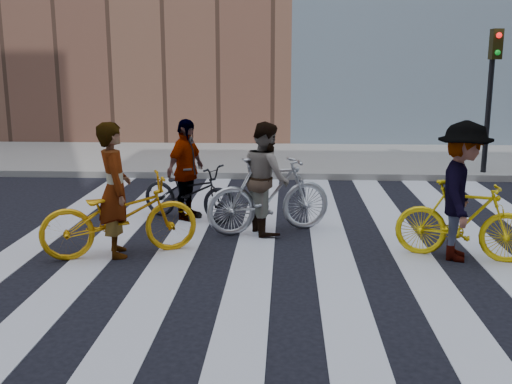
# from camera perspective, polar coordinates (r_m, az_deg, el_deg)

# --- Properties ---
(ground) EXTENTS (100.00, 100.00, 0.00)m
(ground) POSITION_cam_1_polar(r_m,az_deg,el_deg) (8.76, 3.56, -5.21)
(ground) COLOR black
(ground) RESTS_ON ground
(sidewalk_far) EXTENTS (100.00, 5.00, 0.15)m
(sidewalk_far) POSITION_cam_1_polar(r_m,az_deg,el_deg) (16.06, 3.33, 3.15)
(sidewalk_far) COLOR gray
(sidewalk_far) RESTS_ON ground
(zebra_crosswalk) EXTENTS (8.25, 10.00, 0.01)m
(zebra_crosswalk) POSITION_cam_1_polar(r_m,az_deg,el_deg) (8.76, 3.56, -5.17)
(zebra_crosswalk) COLOR silver
(zebra_crosswalk) RESTS_ON ground
(traffic_signal) EXTENTS (0.22, 0.42, 3.33)m
(traffic_signal) POSITION_cam_1_polar(r_m,az_deg,el_deg) (14.40, 21.57, 10.08)
(traffic_signal) COLOR black
(traffic_signal) RESTS_ON ground
(bike_yellow_left) EXTENTS (2.26, 1.48, 1.12)m
(bike_yellow_left) POSITION_cam_1_polar(r_m,az_deg,el_deg) (8.44, -12.86, -2.23)
(bike_yellow_left) COLOR orange
(bike_yellow_left) RESTS_ON ground
(bike_silver_mid) EXTENTS (2.08, 1.25, 1.21)m
(bike_silver_mid) POSITION_cam_1_polar(r_m,az_deg,el_deg) (9.32, 1.27, -0.27)
(bike_silver_mid) COLOR #A4A7AE
(bike_silver_mid) RESTS_ON ground
(bike_yellow_right) EXTENTS (1.87, 0.99, 1.08)m
(bike_yellow_right) POSITION_cam_1_polar(r_m,az_deg,el_deg) (8.55, 19.16, -2.57)
(bike_yellow_right) COLOR yellow
(bike_yellow_right) RESTS_ON ground
(bike_dark_rear) EXTENTS (1.91, 1.28, 0.95)m
(bike_dark_rear) POSITION_cam_1_polar(r_m,az_deg,el_deg) (10.18, -6.37, -0.02)
(bike_dark_rear) COLOR black
(bike_dark_rear) RESTS_ON ground
(rider_left) EXTENTS (0.66, 0.79, 1.85)m
(rider_left) POSITION_cam_1_polar(r_m,az_deg,el_deg) (8.37, -13.31, 0.20)
(rider_left) COLOR slate
(rider_left) RESTS_ON ground
(rider_mid) EXTENTS (0.92, 1.03, 1.74)m
(rider_mid) POSITION_cam_1_polar(r_m,az_deg,el_deg) (9.26, 0.97, 1.35)
(rider_mid) COLOR slate
(rider_mid) RESTS_ON ground
(rider_right) EXTENTS (1.01, 1.36, 1.88)m
(rider_right) POSITION_cam_1_polar(r_m,az_deg,el_deg) (8.45, 19.02, 0.06)
(rider_right) COLOR slate
(rider_right) RESTS_ON ground
(rider_rear) EXTENTS (0.78, 1.09, 1.71)m
(rider_rear) POSITION_cam_1_polar(r_m,az_deg,el_deg) (10.11, -6.70, 2.10)
(rider_rear) COLOR slate
(rider_rear) RESTS_ON ground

